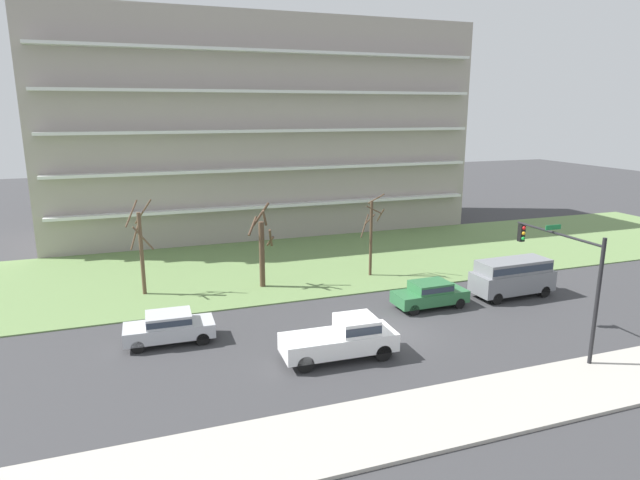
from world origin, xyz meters
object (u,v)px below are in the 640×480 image
object	(u,v)px
tree_far_left	(141,248)
tree_left	(262,248)
van_gray_near_left	(513,275)
traffic_signal_mast	(566,267)
sedan_green_near_right	(430,293)
pickup_white_center_left	(343,338)
sedan_silver_center_right	(169,326)
tree_center	(371,234)

from	to	relation	value
tree_far_left	tree_left	distance (m)	7.55
van_gray_near_left	traffic_signal_mast	bearing A→B (deg)	66.15
van_gray_near_left	sedan_green_near_right	size ratio (longest dim) A/B	1.19
tree_far_left	pickup_white_center_left	distance (m)	15.29
sedan_silver_center_right	tree_left	bearing A→B (deg)	-131.42
tree_left	pickup_white_center_left	bearing A→B (deg)	-84.71
pickup_white_center_left	traffic_signal_mast	xyz separation A→B (m)	(10.28, -2.64, 3.15)
van_gray_near_left	sedan_silver_center_right	bearing A→B (deg)	-1.56
tree_far_left	tree_center	distance (m)	15.23
tree_far_left	van_gray_near_left	distance (m)	23.22
van_gray_near_left	traffic_signal_mast	distance (m)	8.21
tree_far_left	sedan_silver_center_right	size ratio (longest dim) A/B	1.36
tree_left	traffic_signal_mast	xyz separation A→B (m)	(11.34, -14.11, 1.49)
tree_far_left	pickup_white_center_left	xyz separation A→B (m)	(8.52, -12.52, -2.06)
tree_center	van_gray_near_left	xyz separation A→B (m)	(6.55, -6.85, -1.66)
traffic_signal_mast	tree_far_left	bearing A→B (deg)	141.11
van_gray_near_left	pickup_white_center_left	bearing A→B (deg)	17.28
tree_center	sedan_green_near_right	size ratio (longest dim) A/B	1.32
tree_center	sedan_silver_center_right	distance (m)	15.95
tree_left	van_gray_near_left	distance (m)	15.93
tree_far_left	tree_left	xyz separation A→B (m)	(7.46, -1.06, -0.41)
tree_left	van_gray_near_left	xyz separation A→B (m)	(14.27, -6.96, -1.28)
van_gray_near_left	sedan_silver_center_right	distance (m)	20.80
pickup_white_center_left	traffic_signal_mast	size ratio (longest dim) A/B	0.90
van_gray_near_left	sedan_silver_center_right	world-z (taller)	van_gray_near_left
sedan_green_near_right	traffic_signal_mast	xyz separation A→B (m)	(2.93, -7.15, 3.29)
tree_far_left	tree_center	size ratio (longest dim) A/B	1.04
tree_center	pickup_white_center_left	xyz separation A→B (m)	(-6.66, -11.36, -2.03)
van_gray_near_left	traffic_signal_mast	xyz separation A→B (m)	(-2.93, -7.15, 2.77)
tree_far_left	van_gray_near_left	world-z (taller)	tree_far_left
tree_far_left	traffic_signal_mast	xyz separation A→B (m)	(18.80, -15.16, 1.08)
tree_far_left	traffic_signal_mast	distance (m)	24.18
pickup_white_center_left	sedan_silver_center_right	bearing A→B (deg)	150.98
sedan_green_near_right	traffic_signal_mast	size ratio (longest dim) A/B	0.73
tree_left	pickup_white_center_left	distance (m)	11.63
pickup_white_center_left	sedan_silver_center_right	distance (m)	8.82
sedan_silver_center_right	sedan_green_near_right	bearing A→B (deg)	-178.26
van_gray_near_left	pickup_white_center_left	xyz separation A→B (m)	(-13.21, -4.51, -0.38)
tree_center	van_gray_near_left	size ratio (longest dim) A/B	1.11
tree_center	sedan_silver_center_right	world-z (taller)	tree_center
tree_far_left	tree_center	xyz separation A→B (m)	(15.18, -1.16, -0.03)
traffic_signal_mast	sedan_silver_center_right	bearing A→B (deg)	158.18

